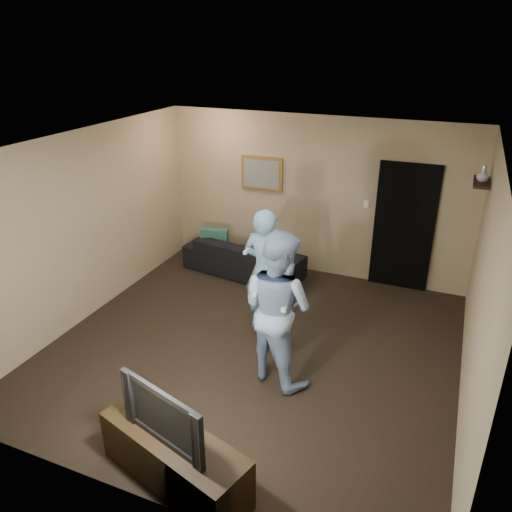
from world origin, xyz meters
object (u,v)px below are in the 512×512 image
at_px(wii_player_right, 277,308).
at_px(tv_console, 175,459).
at_px(sofa, 244,257).
at_px(wii_player_left, 265,272).
at_px(television, 170,411).

bearing_deg(wii_player_right, tv_console, -99.62).
height_order(sofa, wii_player_left, wii_player_left).
height_order(tv_console, wii_player_right, wii_player_right).
bearing_deg(television, wii_player_right, 97.16).
bearing_deg(television, wii_player_left, 111.18).
height_order(sofa, tv_console, sofa).
distance_m(sofa, wii_player_left, 1.87).
height_order(sofa, television, television).
bearing_deg(tv_console, television, 16.77).
height_order(tv_console, wii_player_left, wii_player_left).
xyz_separation_m(tv_console, wii_player_right, (0.30, 1.78, 0.67)).
relative_size(sofa, wii_player_right, 1.09).
bearing_deg(wii_player_right, sofa, 121.80).
height_order(television, wii_player_right, wii_player_right).
xyz_separation_m(television, wii_player_left, (-0.21, 2.68, 0.07)).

